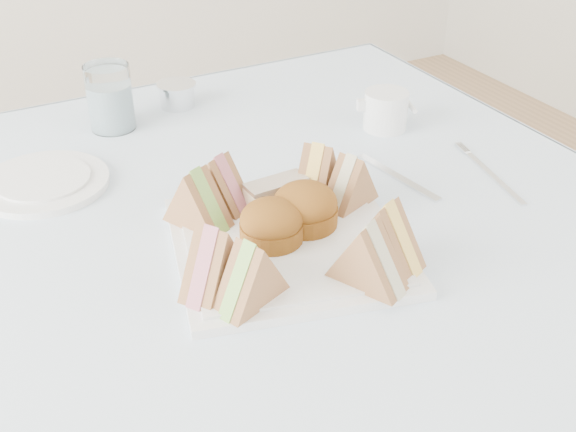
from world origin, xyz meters
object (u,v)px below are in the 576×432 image
water_glass (110,97)px  creamer_jug (386,110)px  table (270,402)px  serving_plate (288,245)px

water_glass → creamer_jug: 0.46m
water_glass → table: bearing=-73.0°
creamer_jug → water_glass: bearing=170.1°
table → water_glass: (-0.11, 0.36, 0.43)m
serving_plate → creamer_jug: bearing=51.5°
table → serving_plate: bearing=-100.7°
serving_plate → table: bearing=93.4°
table → creamer_jug: (0.29, 0.14, 0.41)m
table → creamer_jug: 0.52m
table → water_glass: bearing=107.0°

